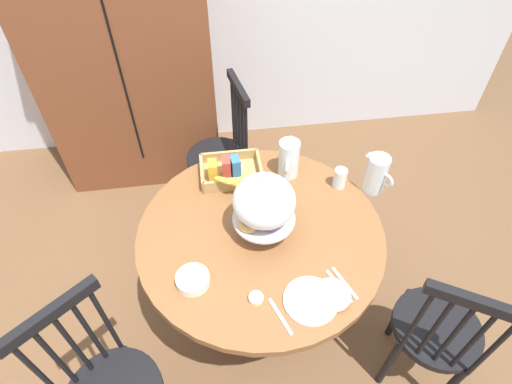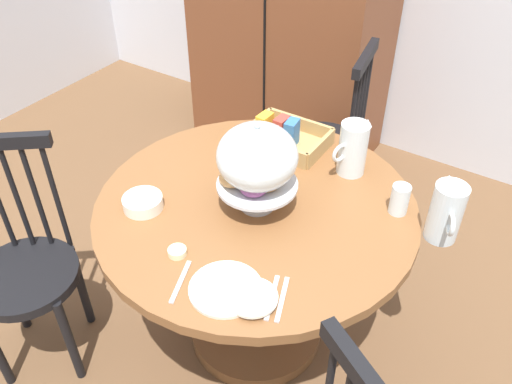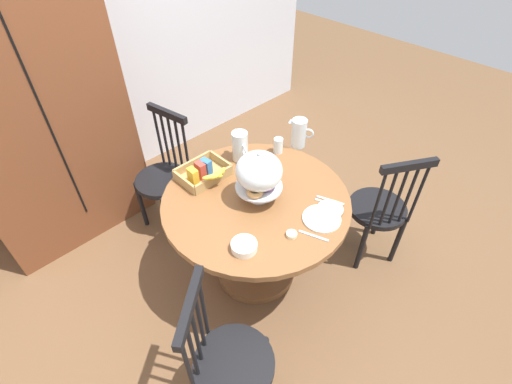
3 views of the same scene
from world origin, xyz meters
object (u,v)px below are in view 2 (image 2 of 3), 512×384
Objects in this scene: dining_table at (256,248)px; windsor_chair_near_window at (327,146)px; cereal_bowl at (143,203)px; china_plate_large at (226,289)px; orange_juice_pitcher at (445,215)px; butter_dish at (177,252)px; china_plate_small at (252,297)px; windsor_chair_by_cabinet at (27,271)px; cereal_basket at (283,137)px; milk_pitcher at (352,151)px; pastry_stand_with_dome at (257,160)px; drinking_glass at (400,199)px.

windsor_chair_near_window is at bearing 98.73° from dining_table.
china_plate_large is at bearing -18.18° from cereal_bowl.
orange_juice_pitcher is 0.93× the size of china_plate_large.
windsor_chair_near_window is 1.25m from butter_dish.
windsor_chair_by_cabinet is at bearing -171.11° from china_plate_small.
cereal_basket is at bearing -87.06° from windsor_chair_near_window.
windsor_chair_by_cabinet is at bearing -170.69° from china_plate_large.
china_plate_large is at bearing -69.62° from dining_table.
china_plate_large is (0.84, 0.14, 0.29)m from windsor_chair_by_cabinet.
butter_dish is (0.25, -0.11, -0.01)m from cereal_bowl.
china_plate_large is (-0.46, -0.57, -0.09)m from orange_juice_pitcher.
cereal_basket is 0.71m from butter_dish.
milk_pitcher is (0.90, 0.88, 0.38)m from windsor_chair_by_cabinet.
butter_dish is (-0.08, -0.34, -0.19)m from pastry_stand_with_dome.
pastry_stand_with_dome is 0.39m from butter_dish.
pastry_stand_with_dome is at bearing -161.52° from orange_juice_pitcher.
china_plate_small is 0.57m from cereal_bowl.
china_plate_large is at bearing -175.14° from china_plate_small.
china_plate_small is at bearing -123.01° from orange_juice_pitcher.
windsor_chair_by_cabinet reaches higher than china_plate_large.
pastry_stand_with_dome is at bearing 76.28° from butter_dish.
drinking_glass is (0.29, 0.62, 0.05)m from china_plate_large.
pastry_stand_with_dome reaches higher than butter_dish.
dining_table is 1.17× the size of windsor_chair_by_cabinet.
china_plate_large is at bearing -70.61° from pastry_stand_with_dome.
drinking_glass is (0.20, 0.61, 0.04)m from china_plate_small.
windsor_chair_near_window is 0.92m from drinking_glass.
milk_pitcher is at bearing 44.48° from windsor_chair_by_cabinet.
windsor_chair_near_window is 1.07m from orange_juice_pitcher.
windsor_chair_by_cabinet is 8.86× the size of drinking_glass.
windsor_chair_near_window is 6.50× the size of china_plate_small.
pastry_stand_with_dome reaches higher than windsor_chair_by_cabinet.
milk_pitcher is 1.49× the size of cereal_bowl.
pastry_stand_with_dome reaches higher than china_plate_small.
drinking_glass is (0.44, 0.23, 0.28)m from dining_table.
cereal_basket is at bearing 107.50° from pastry_stand_with_dome.
pastry_stand_with_dome reaches higher than orange_juice_pitcher.
windsor_chair_near_window is 0.60m from cereal_basket.
windsor_chair_near_window is at bearing 106.41° from china_plate_small.
windsor_chair_near_window is 1.01m from pastry_stand_with_dome.
milk_pitcher is at bearing 69.12° from butter_dish.
dining_table is 0.47m from cereal_bowl.
pastry_stand_with_dome is at bearing -80.64° from windsor_chair_near_window.
cereal_basket is (-0.12, 0.38, -0.15)m from pastry_stand_with_dome.
dining_table is at bearing -119.15° from milk_pitcher.
butter_dish is at bearing 174.33° from china_plate_small.
dining_table is 5.57× the size of orange_juice_pitcher.
windsor_chair_by_cabinet reaches higher than drinking_glass.
milk_pitcher is 0.75m from china_plate_large.
butter_dish is (0.06, -1.21, 0.30)m from windsor_chair_near_window.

